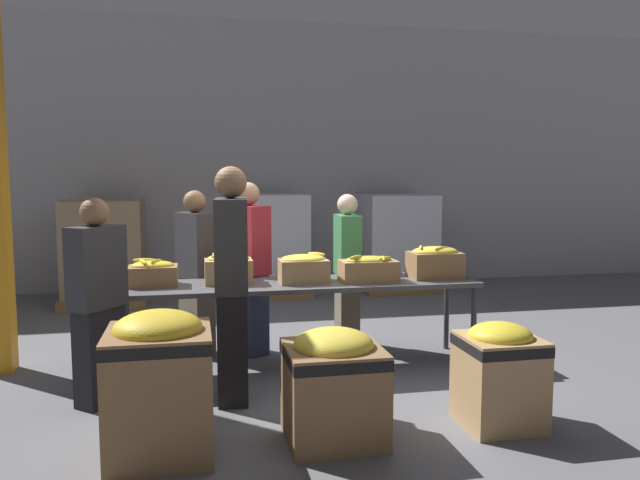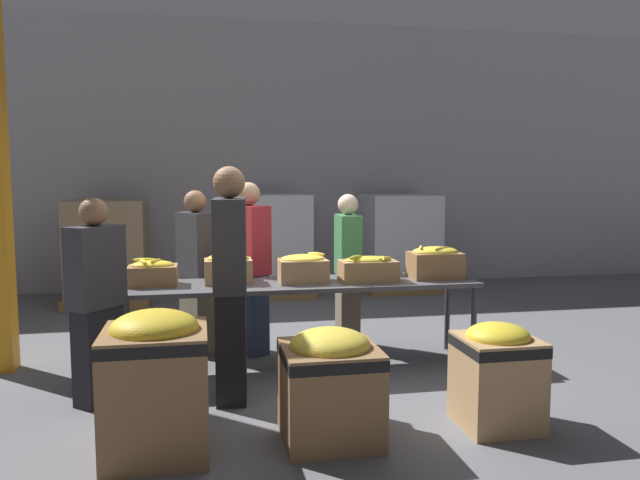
{
  "view_description": "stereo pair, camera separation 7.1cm",
  "coord_description": "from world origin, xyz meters",
  "px_view_note": "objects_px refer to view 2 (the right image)",
  "views": [
    {
      "loc": [
        -0.91,
        -5.35,
        1.71
      ],
      "look_at": [
        0.23,
        0.25,
        1.11
      ],
      "focal_mm": 35.0,
      "sensor_mm": 36.0,
      "label": 1
    },
    {
      "loc": [
        -0.85,
        -5.36,
        1.71
      ],
      "look_at": [
        0.23,
        0.25,
        1.11
      ],
      "focal_mm": 35.0,
      "sensor_mm": 36.0,
      "label": 2
    }
  ],
  "objects_px": {
    "banana_box_0": "(153,273)",
    "donation_bin_0": "(156,378)",
    "banana_box_1": "(228,268)",
    "banana_box_2": "(303,268)",
    "volunteer_0": "(348,271)",
    "sorting_table": "(300,287)",
    "pallet_stack_2": "(274,245)",
    "donation_bin_2": "(497,372)",
    "volunteer_4": "(249,269)",
    "volunteer_1": "(231,286)",
    "volunteer_2": "(197,273)",
    "banana_box_4": "(435,262)",
    "volunteer_3": "(97,302)",
    "pallet_stack_1": "(108,252)",
    "donation_bin_1": "(330,381)",
    "pallet_stack_0": "(399,243)",
    "banana_box_3": "(368,269)"
  },
  "relations": [
    {
      "from": "volunteer_1",
      "to": "donation_bin_2",
      "type": "distance_m",
      "value": 2.01
    },
    {
      "from": "volunteer_1",
      "to": "donation_bin_1",
      "type": "height_order",
      "value": "volunteer_1"
    },
    {
      "from": "banana_box_3",
      "to": "pallet_stack_1",
      "type": "distance_m",
      "value": 4.31
    },
    {
      "from": "banana_box_1",
      "to": "pallet_stack_2",
      "type": "xyz_separation_m",
      "value": [
        0.8,
        3.42,
        -0.2
      ]
    },
    {
      "from": "pallet_stack_1",
      "to": "banana_box_1",
      "type": "bearing_deg",
      "value": -65.78
    },
    {
      "from": "banana_box_3",
      "to": "donation_bin_0",
      "type": "height_order",
      "value": "banana_box_3"
    },
    {
      "from": "volunteer_3",
      "to": "donation_bin_2",
      "type": "xyz_separation_m",
      "value": [
        2.73,
        -0.96,
        -0.39
      ]
    },
    {
      "from": "banana_box_0",
      "to": "donation_bin_0",
      "type": "bearing_deg",
      "value": -85.59
    },
    {
      "from": "volunteer_4",
      "to": "pallet_stack_1",
      "type": "relative_size",
      "value": 1.19
    },
    {
      "from": "volunteer_3",
      "to": "pallet_stack_2",
      "type": "xyz_separation_m",
      "value": [
        1.79,
        4.07,
        -0.06
      ]
    },
    {
      "from": "volunteer_4",
      "to": "pallet_stack_2",
      "type": "xyz_separation_m",
      "value": [
        0.58,
        2.95,
        -0.11
      ]
    },
    {
      "from": "banana_box_4",
      "to": "volunteer_1",
      "type": "xyz_separation_m",
      "value": [
        -1.89,
        -0.69,
        -0.04
      ]
    },
    {
      "from": "pallet_stack_0",
      "to": "pallet_stack_1",
      "type": "relative_size",
      "value": 1.03
    },
    {
      "from": "volunteer_4",
      "to": "donation_bin_1",
      "type": "distance_m",
      "value": 2.16
    },
    {
      "from": "volunteer_3",
      "to": "donation_bin_0",
      "type": "relative_size",
      "value": 1.72
    },
    {
      "from": "banana_box_2",
      "to": "volunteer_2",
      "type": "xyz_separation_m",
      "value": [
        -0.92,
        0.62,
        -0.12
      ]
    },
    {
      "from": "volunteer_2",
      "to": "banana_box_0",
      "type": "bearing_deg",
      "value": -62.48
    },
    {
      "from": "volunteer_0",
      "to": "donation_bin_2",
      "type": "bearing_deg",
      "value": 15.86
    },
    {
      "from": "volunteer_0",
      "to": "banana_box_1",
      "type": "bearing_deg",
      "value": -64.53
    },
    {
      "from": "banana_box_2",
      "to": "volunteer_0",
      "type": "bearing_deg",
      "value": 46.93
    },
    {
      "from": "banana_box_0",
      "to": "volunteer_0",
      "type": "xyz_separation_m",
      "value": [
        1.84,
        0.52,
        -0.12
      ]
    },
    {
      "from": "volunteer_4",
      "to": "donation_bin_2",
      "type": "xyz_separation_m",
      "value": [
        1.51,
        -2.09,
        -0.43
      ]
    },
    {
      "from": "volunteer_4",
      "to": "donation_bin_2",
      "type": "distance_m",
      "value": 2.62
    },
    {
      "from": "banana_box_0",
      "to": "volunteer_0",
      "type": "relative_size",
      "value": 0.27
    },
    {
      "from": "donation_bin_2",
      "to": "volunteer_2",
      "type": "bearing_deg",
      "value": 132.75
    },
    {
      "from": "banana_box_1",
      "to": "banana_box_2",
      "type": "relative_size",
      "value": 0.95
    },
    {
      "from": "banana_box_2",
      "to": "volunteer_3",
      "type": "bearing_deg",
      "value": -160.28
    },
    {
      "from": "sorting_table",
      "to": "banana_box_0",
      "type": "xyz_separation_m",
      "value": [
        -1.26,
        0.07,
        0.16
      ]
    },
    {
      "from": "volunteer_0",
      "to": "donation_bin_1",
      "type": "bearing_deg",
      "value": -14.48
    },
    {
      "from": "banana_box_1",
      "to": "donation_bin_0",
      "type": "relative_size",
      "value": 0.45
    },
    {
      "from": "banana_box_3",
      "to": "volunteer_2",
      "type": "relative_size",
      "value": 0.32
    },
    {
      "from": "volunteer_4",
      "to": "pallet_stack_2",
      "type": "relative_size",
      "value": 1.15
    },
    {
      "from": "volunteer_2",
      "to": "pallet_stack_0",
      "type": "relative_size",
      "value": 1.11
    },
    {
      "from": "volunteer_4",
      "to": "donation_bin_1",
      "type": "bearing_deg",
      "value": -18.44
    },
    {
      "from": "sorting_table",
      "to": "volunteer_1",
      "type": "bearing_deg",
      "value": -132.51
    },
    {
      "from": "banana_box_0",
      "to": "banana_box_1",
      "type": "height_order",
      "value": "banana_box_1"
    },
    {
      "from": "banana_box_4",
      "to": "volunteer_0",
      "type": "distance_m",
      "value": 0.92
    },
    {
      "from": "banana_box_1",
      "to": "donation_bin_2",
      "type": "distance_m",
      "value": 2.42
    },
    {
      "from": "banana_box_2",
      "to": "banana_box_3",
      "type": "relative_size",
      "value": 0.85
    },
    {
      "from": "volunteer_1",
      "to": "banana_box_2",
      "type": "bearing_deg",
      "value": -38.67
    },
    {
      "from": "sorting_table",
      "to": "donation_bin_1",
      "type": "distance_m",
      "value": 1.58
    },
    {
      "from": "donation_bin_1",
      "to": "banana_box_0",
      "type": "bearing_deg",
      "value": 126.83
    },
    {
      "from": "banana_box_4",
      "to": "volunteer_3",
      "type": "xyz_separation_m",
      "value": [
        -2.87,
        -0.58,
        -0.15
      ]
    },
    {
      "from": "volunteer_1",
      "to": "pallet_stack_0",
      "type": "height_order",
      "value": "volunteer_1"
    },
    {
      "from": "volunteer_1",
      "to": "volunteer_2",
      "type": "distance_m",
      "value": 1.35
    },
    {
      "from": "donation_bin_1",
      "to": "pallet_stack_0",
      "type": "distance_m",
      "value": 5.49
    },
    {
      "from": "pallet_stack_1",
      "to": "volunteer_3",
      "type": "bearing_deg",
      "value": -83.29
    },
    {
      "from": "sorting_table",
      "to": "pallet_stack_2",
      "type": "height_order",
      "value": "pallet_stack_2"
    },
    {
      "from": "sorting_table",
      "to": "donation_bin_2",
      "type": "height_order",
      "value": "sorting_table"
    },
    {
      "from": "volunteer_4",
      "to": "pallet_stack_2",
      "type": "bearing_deg",
      "value": 140.93
    }
  ]
}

